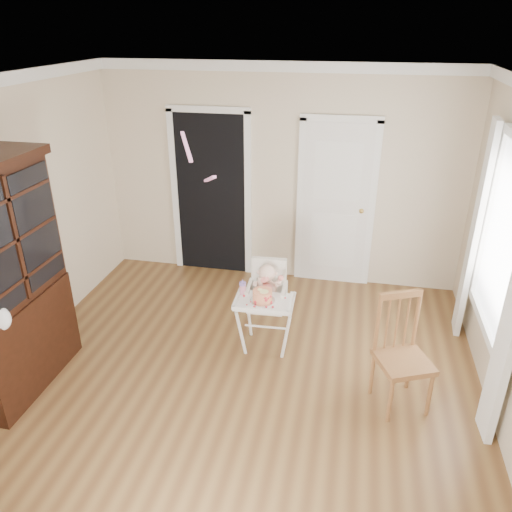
% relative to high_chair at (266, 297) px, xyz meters
% --- Properties ---
extents(floor, '(5.00, 5.00, 0.00)m').
position_rel_high_chair_xyz_m(floor, '(-0.14, -0.84, -0.60)').
color(floor, brown).
rests_on(floor, ground).
extents(ceiling, '(5.00, 5.00, 0.00)m').
position_rel_high_chair_xyz_m(ceiling, '(-0.14, -0.84, 2.10)').
color(ceiling, white).
rests_on(ceiling, wall_back).
extents(wall_back, '(4.50, 0.00, 4.50)m').
position_rel_high_chair_xyz_m(wall_back, '(-0.14, 1.66, 0.75)').
color(wall_back, beige).
rests_on(wall_back, floor).
extents(crown_molding, '(4.50, 5.00, 0.12)m').
position_rel_high_chair_xyz_m(crown_molding, '(-0.14, -0.84, 2.04)').
color(crown_molding, white).
rests_on(crown_molding, ceiling).
extents(doorway, '(1.06, 0.05, 2.22)m').
position_rel_high_chair_xyz_m(doorway, '(-1.04, 1.64, 0.51)').
color(doorway, black).
rests_on(doorway, wall_back).
extents(closet_door, '(0.96, 0.09, 2.13)m').
position_rel_high_chair_xyz_m(closet_door, '(0.56, 1.63, 0.43)').
color(closet_door, white).
rests_on(closet_door, wall_back).
extents(window_right, '(0.13, 1.84, 2.30)m').
position_rel_high_chair_xyz_m(window_right, '(2.03, -0.04, 0.69)').
color(window_right, white).
rests_on(window_right, wall_right).
extents(high_chair, '(0.58, 0.71, 0.97)m').
position_rel_high_chair_xyz_m(high_chair, '(0.00, 0.00, 0.00)').
color(high_chair, white).
rests_on(high_chair, floor).
extents(baby, '(0.28, 0.21, 0.40)m').
position_rel_high_chair_xyz_m(baby, '(0.00, 0.02, 0.13)').
color(baby, beige).
rests_on(baby, high_chair).
extents(cake, '(0.24, 0.24, 0.11)m').
position_rel_high_chair_xyz_m(cake, '(0.00, -0.21, 0.13)').
color(cake, silver).
rests_on(cake, high_chair).
extents(sippy_cup, '(0.07, 0.07, 0.16)m').
position_rel_high_chair_xyz_m(sippy_cup, '(-0.22, -0.12, 0.14)').
color(sippy_cup, pink).
rests_on(sippy_cup, high_chair).
extents(china_cabinet, '(0.56, 1.27, 2.14)m').
position_rel_high_chair_xyz_m(china_cabinet, '(-2.13, -1.02, 0.47)').
color(china_cabinet, black).
rests_on(china_cabinet, floor).
extents(dining_chair, '(0.56, 0.56, 1.04)m').
position_rel_high_chair_xyz_m(dining_chair, '(1.30, -0.59, -0.11)').
color(dining_chair, brown).
rests_on(dining_chair, floor).
extents(streamer, '(0.25, 0.45, 0.15)m').
position_rel_high_chair_xyz_m(streamer, '(-0.59, -0.44, 1.59)').
color(streamer, '#FF93CE').
rests_on(streamer, ceiling).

